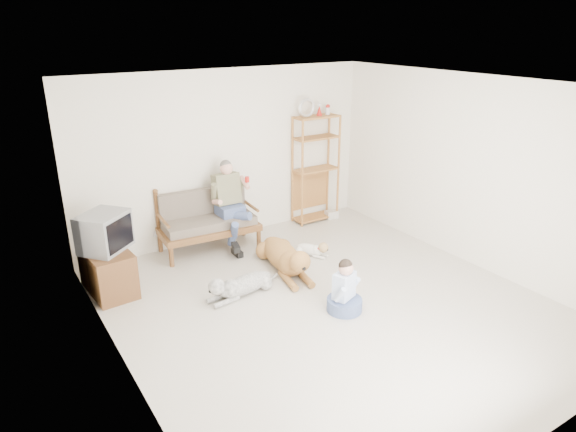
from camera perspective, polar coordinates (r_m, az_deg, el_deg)
floor at (r=6.58m, az=4.59°, el=-9.86°), size 5.50×5.50×0.00m
ceiling at (r=5.70m, az=5.39°, el=14.20°), size 5.50×5.50×0.00m
wall_back at (r=8.26m, az=-6.77°, el=6.65°), size 5.00×0.00×5.00m
wall_front at (r=4.36m, az=27.72°, el=-9.02°), size 5.00×0.00×5.00m
wall_left at (r=4.99m, az=-18.57°, el=-3.94°), size 0.00×5.50×5.50m
wall_right at (r=7.73m, az=19.90°, el=4.56°), size 0.00×5.50×5.50m
loveseat at (r=8.02m, az=-9.01°, el=-0.37°), size 1.55×0.81×0.95m
man at (r=7.90m, az=-6.24°, el=0.60°), size 0.53×0.75×1.22m
etagere at (r=8.98m, az=3.09°, el=5.34°), size 0.83×0.36×2.17m
book_stack at (r=9.36m, az=4.85°, el=0.19°), size 0.23×0.18×0.13m
tv_stand at (r=7.14m, az=-19.44°, el=-5.76°), size 0.56×0.93×0.60m
crt_tv at (r=6.92m, az=-19.71°, el=-1.66°), size 0.76×0.74×0.49m
wall_outlet at (r=8.13m, az=-14.33°, el=-1.90°), size 0.12×0.02×0.08m
golden_retriever at (r=7.32m, az=-0.27°, el=-4.62°), size 0.61×1.67×0.51m
shaggy_dog at (r=6.74m, az=-5.41°, el=-7.67°), size 1.19×0.40×0.35m
terrier at (r=7.83m, az=2.86°, el=-3.72°), size 0.38×0.59×0.25m
child at (r=6.37m, az=6.30°, el=-8.42°), size 0.44×0.44×0.69m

